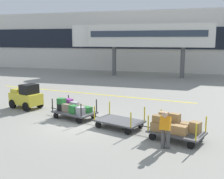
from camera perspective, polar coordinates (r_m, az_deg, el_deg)
name	(u,v)px	position (r m, az deg, el deg)	size (l,w,h in m)	color
ground_plane	(79,123)	(14.88, -6.72, -6.90)	(120.00, 120.00, 0.00)	gray
apron_lead_line	(86,93)	(23.03, -5.26, -0.77)	(17.67, 0.20, 0.01)	yellow
terminal_building	(157,41)	(39.36, 9.23, 9.67)	(62.82, 2.51, 8.24)	beige
jet_bridge	(134,36)	(33.85, 4.41, 10.81)	(17.00, 3.00, 6.11)	silver
baggage_tug	(26,97)	(18.69, -17.12, -1.39)	(2.33, 1.74, 1.58)	gold
baggage_cart_lead	(74,109)	(15.76, -7.86, -3.96)	(3.08, 2.02, 1.10)	#4C4C4F
baggage_cart_middle	(119,121)	(13.97, 1.46, -6.48)	(3.08, 2.02, 1.10)	#4C4C4F
baggage_cart_tail	(174,127)	(12.64, 12.55, -7.52)	(3.08, 2.02, 1.10)	#4C4C4F
baggage_handler	(165,128)	(11.40, 10.83, -7.79)	(0.46, 0.48, 1.56)	#4C4C4C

